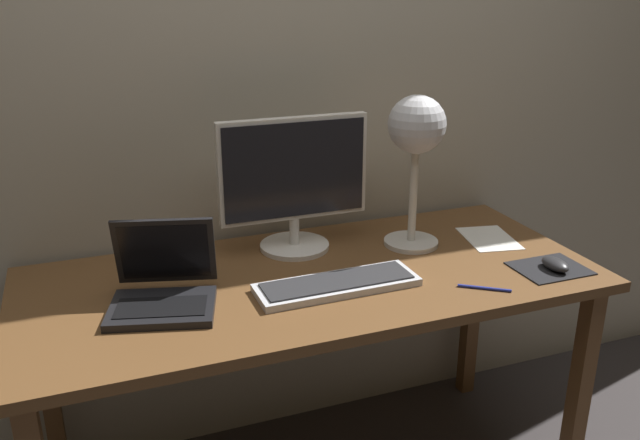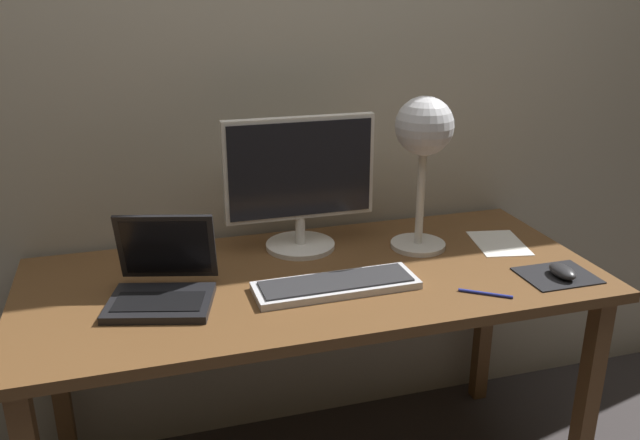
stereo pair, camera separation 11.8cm
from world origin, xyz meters
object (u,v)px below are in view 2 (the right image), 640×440
object	(u,v)px
monitor	(300,179)
laptop	(163,276)
mouse	(562,271)
keyboard_main	(336,285)
pen	(485,293)
desk_lamp	(424,138)

from	to	relation	value
monitor	laptop	world-z (taller)	monitor
laptop	mouse	world-z (taller)	laptop
keyboard_main	laptop	xyz separation A→B (m)	(-0.44, 0.08, 0.05)
keyboard_main	pen	distance (m)	0.39
monitor	desk_lamp	world-z (taller)	desk_lamp
desk_lamp	laptop	bearing A→B (deg)	-171.04
keyboard_main	monitor	bearing A→B (deg)	93.35
keyboard_main	mouse	bearing A→B (deg)	-10.19
keyboard_main	mouse	distance (m)	0.63
pen	mouse	bearing A→B (deg)	7.27
desk_lamp	mouse	distance (m)	0.54
desk_lamp	pen	distance (m)	0.49
desk_lamp	pen	xyz separation A→B (m)	(0.03, -0.35, -0.34)
keyboard_main	desk_lamp	size ratio (longest dim) A/B	0.95
desk_lamp	mouse	bearing A→B (deg)	-47.71
mouse	monitor	bearing A→B (deg)	146.93
keyboard_main	desk_lamp	distance (m)	0.51
laptop	pen	world-z (taller)	laptop
keyboard_main	laptop	distance (m)	0.45
monitor	keyboard_main	size ratio (longest dim) A/B	1.02
pen	desk_lamp	bearing A→B (deg)	95.51
monitor	mouse	xyz separation A→B (m)	(0.64, -0.41, -0.20)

